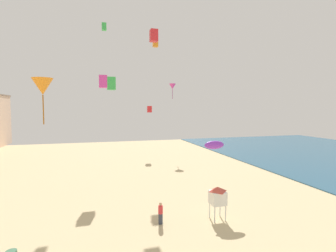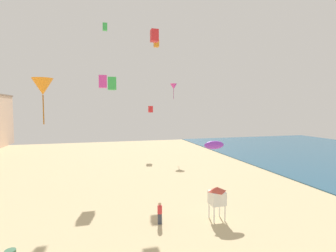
# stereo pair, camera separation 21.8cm
# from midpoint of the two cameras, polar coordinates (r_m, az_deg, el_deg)

# --- Properties ---
(kite_flyer) EXTENTS (0.34, 0.34, 1.64)m
(kite_flyer) POSITION_cam_midpoint_polar(r_m,az_deg,el_deg) (19.79, -2.02, -18.67)
(kite_flyer) COLOR #383D4C
(kite_flyer) RESTS_ON ground
(lifeguard_stand) EXTENTS (1.10, 1.10, 2.55)m
(lifeguard_stand) POSITION_cam_midpoint_polar(r_m,az_deg,el_deg) (20.55, 10.74, -15.13)
(lifeguard_stand) COLOR white
(lifeguard_stand) RESTS_ON ground
(kite_purple_parafoil) EXTENTS (1.86, 0.52, 0.72)m
(kite_purple_parafoil) POSITION_cam_midpoint_polar(r_m,az_deg,el_deg) (22.80, 10.04, -4.21)
(kite_purple_parafoil) COLOR purple
(kite_magenta_box) EXTENTS (0.63, 0.63, 0.99)m
(kite_magenta_box) POSITION_cam_midpoint_polar(r_m,az_deg,el_deg) (21.33, -14.63, 9.61)
(kite_magenta_box) COLOR #DB3D9E
(kite_green_box) EXTENTS (0.99, 0.99, 1.56)m
(kite_green_box) POSITION_cam_midpoint_polar(r_m,az_deg,el_deg) (32.62, -12.76, 9.26)
(kite_green_box) COLOR green
(kite_red_box) EXTENTS (0.94, 0.94, 1.48)m
(kite_red_box) POSITION_cam_midpoint_polar(r_m,az_deg,el_deg) (34.14, -3.40, 19.55)
(kite_red_box) COLOR red
(kite_magenta_delta) EXTENTS (1.27, 1.27, 2.89)m
(kite_magenta_delta) POSITION_cam_midpoint_polar(r_m,az_deg,el_deg) (48.61, 0.87, 8.84)
(kite_magenta_delta) COLOR #DB3D9E
(kite_orange_delta) EXTENTS (1.61, 1.61, 3.67)m
(kite_orange_delta) POSITION_cam_midpoint_polar(r_m,az_deg,el_deg) (22.67, -26.51, 7.91)
(kite_orange_delta) COLOR orange
(kite_green_box_2) EXTENTS (0.61, 0.61, 0.96)m
(kite_green_box_2) POSITION_cam_midpoint_polar(r_m,az_deg,el_deg) (38.16, -14.29, 20.75)
(kite_green_box_2) COLOR green
(kite_orange_box) EXTENTS (0.71, 0.71, 1.12)m
(kite_orange_box) POSITION_cam_midpoint_polar(r_m,az_deg,el_deg) (39.80, -3.00, 18.04)
(kite_orange_box) COLOR orange
(kite_red_box_2) EXTENTS (0.76, 0.76, 1.19)m
(kite_red_box_2) POSITION_cam_midpoint_polar(r_m,az_deg,el_deg) (47.09, -4.31, 3.77)
(kite_red_box_2) COLOR red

